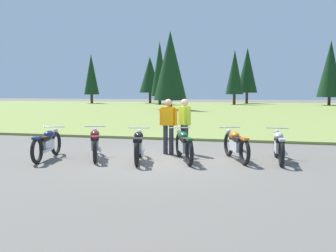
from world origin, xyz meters
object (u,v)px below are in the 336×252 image
at_px(motorcycle_maroon, 95,143).
at_px(motorcycle_black, 138,145).
at_px(rider_with_back_turned, 168,123).
at_px(motorcycle_navy, 47,144).
at_px(motorcycle_orange, 236,145).
at_px(rider_checking_bike, 184,123).
at_px(motorcycle_british_green, 184,145).
at_px(motorcycle_silver, 279,146).

bearing_deg(motorcycle_maroon, motorcycle_black, -5.79).
xyz_separation_m(motorcycle_maroon, rider_with_back_turned, (1.86, 1.17, 0.51)).
distance_m(motorcycle_maroon, rider_with_back_turned, 2.26).
height_order(motorcycle_navy, motorcycle_orange, same).
height_order(motorcycle_navy, motorcycle_maroon, same).
height_order(rider_checking_bike, rider_with_back_turned, same).
xyz_separation_m(motorcycle_british_green, motorcycle_orange, (1.38, 0.42, 0.00)).
height_order(motorcycle_silver, rider_checking_bike, rider_checking_bike).
relative_size(motorcycle_orange, motorcycle_silver, 0.95).
relative_size(motorcycle_orange, rider_checking_bike, 1.19).
bearing_deg(rider_with_back_turned, motorcycle_silver, -8.60).
relative_size(rider_checking_bike, rider_with_back_turned, 1.00).
bearing_deg(motorcycle_maroon, rider_checking_bike, 31.94).
bearing_deg(motorcycle_orange, rider_with_back_turned, 164.82).
distance_m(motorcycle_navy, motorcycle_british_green, 3.84).
distance_m(motorcycle_maroon, motorcycle_black, 1.34).
xyz_separation_m(motorcycle_maroon, motorcycle_british_green, (2.53, 0.20, 0.00)).
bearing_deg(rider_checking_bike, motorcycle_black, -121.73).
bearing_deg(motorcycle_silver, rider_with_back_turned, 171.40).
distance_m(motorcycle_black, motorcycle_orange, 2.69).
relative_size(motorcycle_silver, rider_with_back_turned, 1.26).
bearing_deg(motorcycle_british_green, motorcycle_orange, 16.77).
relative_size(motorcycle_black, motorcycle_silver, 0.98).
bearing_deg(motorcycle_orange, motorcycle_black, -163.86).
xyz_separation_m(motorcycle_maroon, motorcycle_orange, (3.91, 0.61, 0.00)).
bearing_deg(motorcycle_black, motorcycle_navy, -173.50).
bearing_deg(rider_checking_bike, motorcycle_navy, -152.33).
bearing_deg(motorcycle_maroon, motorcycle_orange, 8.89).
distance_m(motorcycle_british_green, rider_with_back_turned, 1.29).
bearing_deg(motorcycle_british_green, rider_checking_bike, 100.40).
height_order(motorcycle_british_green, motorcycle_orange, same).
distance_m(motorcycle_maroon, motorcycle_silver, 5.10).
xyz_separation_m(motorcycle_maroon, motorcycle_black, (1.33, -0.14, 0.00)).
bearing_deg(motorcycle_black, motorcycle_silver, 12.43).
height_order(motorcycle_orange, rider_checking_bike, rider_checking_bike).
relative_size(motorcycle_navy, motorcycle_british_green, 1.05).
relative_size(motorcycle_black, rider_checking_bike, 1.23).
height_order(motorcycle_navy, rider_with_back_turned, rider_with_back_turned).
bearing_deg(motorcycle_maroon, motorcycle_silver, 7.72).
bearing_deg(motorcycle_navy, motorcycle_silver, 10.03).
xyz_separation_m(motorcycle_navy, motorcycle_british_green, (3.79, 0.63, 0.00)).
relative_size(motorcycle_black, motorcycle_orange, 1.03).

